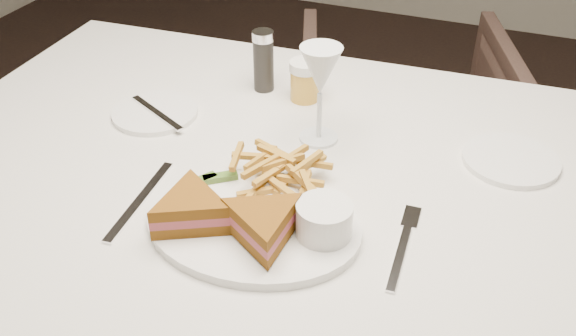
{
  "coord_description": "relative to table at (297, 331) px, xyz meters",
  "views": [
    {
      "loc": [
        0.22,
        -0.92,
        1.36
      ],
      "look_at": [
        -0.07,
        -0.18,
        0.8
      ],
      "focal_mm": 40.0,
      "sensor_mm": 36.0,
      "label": 1
    }
  ],
  "objects": [
    {
      "name": "table",
      "position": [
        0.0,
        0.0,
        0.0
      ],
      "size": [
        1.42,
        0.98,
        0.75
      ],
      "primitive_type": "cube",
      "rotation": [
        0.0,
        0.0,
        0.05
      ],
      "color": "silver",
      "rests_on": "ground"
    },
    {
      "name": "chair_far",
      "position": [
        -0.01,
        0.95,
        -0.05
      ],
      "size": [
        0.79,
        0.77,
        0.65
      ],
      "primitive_type": "imported",
      "rotation": [
        0.0,
        0.0,
        3.48
      ],
      "color": "#45312A",
      "rests_on": "ground"
    },
    {
      "name": "table_setting",
      "position": [
        -0.02,
        -0.04,
        0.41
      ],
      "size": [
        0.8,
        0.57,
        0.18
      ],
      "color": "white",
      "rests_on": "table"
    }
  ]
}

